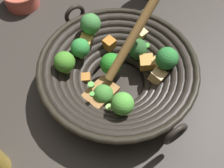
% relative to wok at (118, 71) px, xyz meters
% --- Properties ---
extents(ground_plane, '(4.00, 4.00, 0.00)m').
position_rel_wok_xyz_m(ground_plane, '(-0.00, -0.00, -0.06)').
color(ground_plane, '#332D28').
extents(wok, '(0.34, 0.38, 0.23)m').
position_rel_wok_xyz_m(wok, '(0.00, 0.00, 0.00)').
color(wok, black).
rests_on(wok, ground).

